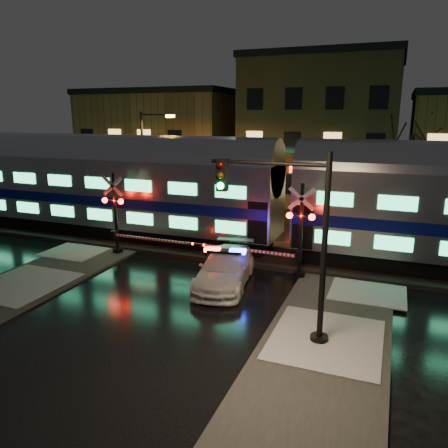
{
  "coord_description": "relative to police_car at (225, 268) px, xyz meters",
  "views": [
    {
      "loc": [
        8.11,
        -16.23,
        7.27
      ],
      "look_at": [
        0.74,
        2.5,
        2.2
      ],
      "focal_mm": 35.0,
      "sensor_mm": 36.0,
      "label": 1
    }
  ],
  "objects": [
    {
      "name": "streetlight",
      "position": [
        -8.94,
        8.5,
        3.54
      ],
      "size": [
        2.49,
        0.26,
        7.44
      ],
      "color": "black",
      "rests_on": "ground"
    },
    {
      "name": "crossing_signal_left",
      "position": [
        -6.55,
        1.81,
        1.05
      ],
      "size": [
        6.15,
        0.67,
        4.35
      ],
      "color": "black",
      "rests_on": "ground"
    },
    {
      "name": "crossing_signal_right",
      "position": [
        2.52,
        1.81,
        1.06
      ],
      "size": [
        6.18,
        0.67,
        4.38
      ],
      "color": "black",
      "rests_on": "ground"
    },
    {
      "name": "sidewalk_right",
      "position": [
        4.93,
        -6.5,
        -0.69
      ],
      "size": [
        4.0,
        20.0,
        0.12
      ],
      "primitive_type": "cube",
      "color": "#2D2D2D",
      "rests_on": "ground"
    },
    {
      "name": "building_mid",
      "position": [
        0.43,
        22.0,
        5.0
      ],
      "size": [
        12.0,
        11.0,
        11.5
      ],
      "primitive_type": "cube",
      "color": "brown",
      "rests_on": "ground"
    },
    {
      "name": "train",
      "position": [
        1.62,
        4.5,
        2.63
      ],
      "size": [
        51.0,
        3.12,
        5.92
      ],
      "color": "black",
      "rests_on": "ballast"
    },
    {
      "name": "police_car",
      "position": [
        0.0,
        0.0,
        0.0
      ],
      "size": [
        2.87,
        5.39,
        1.65
      ],
      "rotation": [
        0.0,
        0.0,
        0.16
      ],
      "color": "silver",
      "rests_on": "ground"
    },
    {
      "name": "building_left",
      "position": [
        -14.57,
        21.5,
        3.75
      ],
      "size": [
        14.0,
        10.0,
        9.0
      ],
      "primitive_type": "cube",
      "color": "brown",
      "rests_on": "ground"
    },
    {
      "name": "ballast",
      "position": [
        -1.57,
        4.5,
        -0.63
      ],
      "size": [
        90.0,
        4.2,
        0.24
      ],
      "primitive_type": "cube",
      "color": "black",
      "rests_on": "ground"
    },
    {
      "name": "ground",
      "position": [
        -1.57,
        -0.5,
        -0.75
      ],
      "size": [
        120.0,
        120.0,
        0.0
      ],
      "primitive_type": "plane",
      "color": "black",
      "rests_on": "ground"
    },
    {
      "name": "traffic_light",
      "position": [
        3.74,
        -3.71,
        2.56
      ],
      "size": [
        4.02,
        0.71,
        6.22
      ],
      "rotation": [
        0.0,
        0.0,
        0.1
      ],
      "color": "black",
      "rests_on": "ground"
    }
  ]
}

